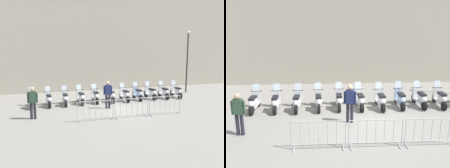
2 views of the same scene
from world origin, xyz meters
The scene contains 19 objects.
ground_plane centered at (0.00, 0.00, 0.00)m, with size 120.00×120.00×0.00m, color gray.
building_facade centered at (-1.30, 8.13, 7.93)m, with size 28.00×2.40×15.85m, color #B2A893.
motorcycle_0 centered at (-5.51, 1.13, 0.45)m, with size 0.60×1.72×1.24m.
motorcycle_1 centered at (-4.47, 1.31, 0.45)m, with size 0.68×1.71×1.24m.
motorcycle_2 centered at (-3.43, 1.47, 0.45)m, with size 0.61×1.72×1.24m.
motorcycle_3 centered at (-2.40, 1.71, 0.45)m, with size 0.69×1.71×1.24m.
motorcycle_4 centered at (-1.38, 1.95, 0.45)m, with size 0.61×1.72×1.24m.
motorcycle_5 centered at (-0.32, 2.04, 0.45)m, with size 0.69×1.71×1.24m.
motorcycle_6 centered at (0.73, 2.13, 0.45)m, with size 0.67×1.72×1.24m.
motorcycle_7 centered at (1.74, 2.42, 0.45)m, with size 0.62×1.72×1.24m.
motorcycle_8 centered at (2.78, 2.62, 0.45)m, with size 0.70×1.71×1.24m.
motorcycle_9 centered at (3.82, 2.72, 0.45)m, with size 0.59×1.72×1.24m.
motorcycle_10 centered at (4.87, 2.83, 0.45)m, with size 0.58×1.73×1.24m.
barrier_segment_0 centered at (-1.71, -2.26, 0.52)m, with size 1.93×0.72×1.07m.
barrier_segment_1 centered at (0.31, -1.93, 0.52)m, with size 1.93×0.72×1.07m.
barrier_segment_2 centered at (2.33, -1.61, 0.52)m, with size 1.93×0.72×1.07m.
street_lamp centered at (6.54, 4.82, 3.14)m, with size 0.36×0.36×5.11m.
officer_near_row_end centered at (-4.99, -1.47, 0.98)m, with size 0.55×0.27×1.73m.
officer_mid_plaza centered at (-0.73, 0.22, 0.98)m, with size 0.55×0.23×1.73m.
Camera 1 is at (-2.64, -14.86, 3.87)m, focal length 39.83 mm.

